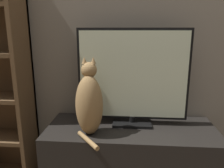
% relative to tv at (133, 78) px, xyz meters
% --- Properties ---
extents(wall_back, '(4.80, 0.05, 2.60)m').
position_rel_tv_xyz_m(wall_back, '(-0.01, 0.22, 0.44)').
color(wall_back, '#756B5B').
rests_on(wall_back, ground_plane).
extents(tv_stand, '(1.19, 0.47, 0.52)m').
position_rel_tv_xyz_m(tv_stand, '(-0.01, -0.06, -0.60)').
color(tv_stand, black).
rests_on(tv_stand, ground_plane).
extents(tv, '(0.77, 0.17, 0.69)m').
position_rel_tv_xyz_m(tv, '(0.00, 0.00, 0.00)').
color(tv, black).
rests_on(tv, tv_stand).
extents(cat, '(0.19, 0.30, 0.51)m').
position_rel_tv_xyz_m(cat, '(-0.28, -0.18, -0.13)').
color(cat, '#997547').
rests_on(cat, tv_stand).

